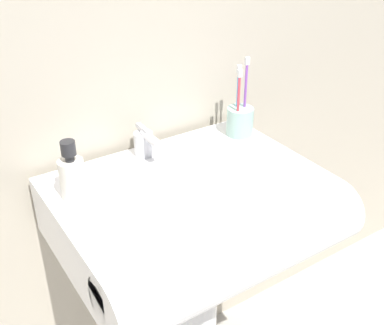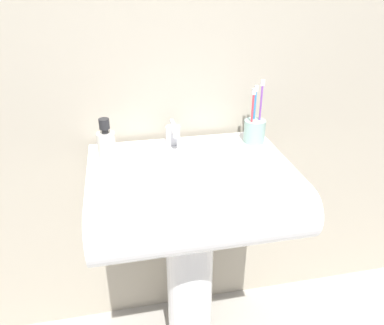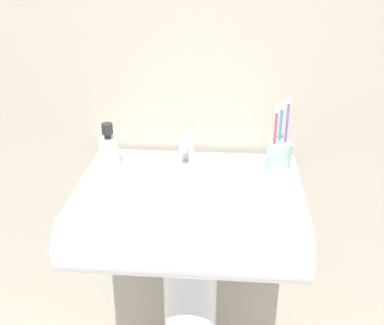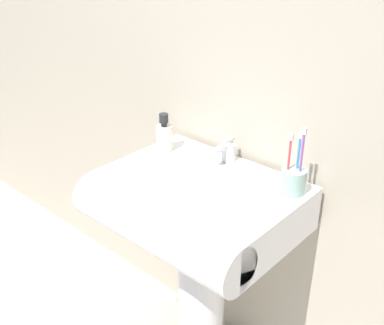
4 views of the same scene
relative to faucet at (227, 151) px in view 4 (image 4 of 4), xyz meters
name	(u,v)px [view 4 (image 4 of 4)]	position (x,y,z in m)	size (l,w,h in m)	color
wall_back	(256,50)	(0.02, 0.10, 0.33)	(5.00, 0.05, 2.40)	#B7AD99
sink_pedestal	(201,298)	(0.02, -0.15, -0.53)	(0.17, 0.17, 0.68)	white
sink_basin	(191,207)	(0.02, -0.21, -0.11)	(0.62, 0.49, 0.15)	white
faucet	(227,151)	(0.00, 0.00, 0.00)	(0.05, 0.11, 0.08)	silver
toothbrush_cup	(293,180)	(0.28, -0.03, 0.01)	(0.07, 0.07, 0.22)	#99BFB2
soap_bottle	(164,136)	(-0.22, -0.08, 0.02)	(0.06, 0.06, 0.14)	silver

